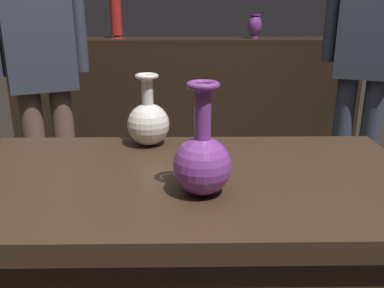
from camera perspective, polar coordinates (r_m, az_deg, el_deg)
name	(u,v)px	position (r m, az deg, el deg)	size (l,w,h in m)	color
back_display_shelf	(185,103)	(3.23, -0.97, 5.81)	(2.60, 0.40, 0.99)	black
vase_centerpiece	(201,161)	(0.91, 1.22, -2.33)	(0.13, 0.13, 0.26)	#7A388E
vase_tall_behind	(147,122)	(1.25, -6.33, 3.15)	(0.13, 0.13, 0.22)	silver
shelf_vase_right	(254,25)	(3.21, 8.68, 16.14)	(0.11, 0.11, 0.17)	#7A388E
shelf_vase_far_left	(48,30)	(3.39, -19.54, 14.87)	(0.10, 0.10, 0.08)	#7A388E
shelf_vase_left	(116,19)	(3.24, -10.67, 16.86)	(0.10, 0.10, 0.29)	red
visitor_near_left	(40,58)	(2.18, -20.59, 11.21)	(0.43, 0.30, 1.65)	brown
visitor_near_right	(366,48)	(2.47, 23.24, 12.30)	(0.44, 0.29, 1.69)	#333847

